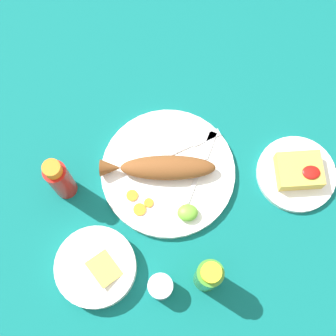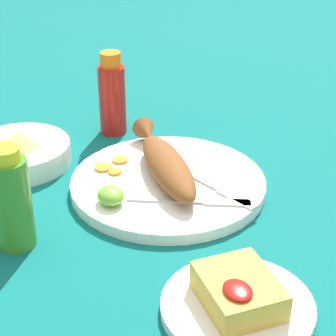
{
  "view_description": "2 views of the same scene",
  "coord_description": "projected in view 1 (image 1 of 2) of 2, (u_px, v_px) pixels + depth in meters",
  "views": [
    {
      "loc": [
        -0.02,
        -0.33,
        1.04
      ],
      "look_at": [
        0.0,
        0.0,
        0.04
      ],
      "focal_mm": 50.0,
      "sensor_mm": 36.0,
      "label": 1
    },
    {
      "loc": [
        0.78,
        -0.29,
        0.5
      ],
      "look_at": [
        0.0,
        0.0,
        0.04
      ],
      "focal_mm": 65.0,
      "sensor_mm": 36.0,
      "label": 2
    }
  ],
  "objects": [
    {
      "name": "ground_plane",
      "position": [
        168.0,
        173.0,
        1.1
      ],
      "size": [
        4.0,
        4.0,
        0.0
      ],
      "primitive_type": "plane",
      "color": "#0C605B"
    },
    {
      "name": "main_plate",
      "position": [
        168.0,
        172.0,
        1.09
      ],
      "size": [
        0.31,
        0.31,
        0.02
      ],
      "primitive_type": "cylinder",
      "color": "white",
      "rests_on": "ground_plane"
    },
    {
      "name": "fried_fish",
      "position": [
        161.0,
        168.0,
        1.06
      ],
      "size": [
        0.26,
        0.07,
        0.04
      ],
      "rotation": [
        0.0,
        0.0,
        -0.06
      ],
      "color": "brown",
      "rests_on": "main_plate"
    },
    {
      "name": "fork_near",
      "position": [
        189.0,
        145.0,
        1.1
      ],
      "size": [
        0.18,
        0.08,
        0.0
      ],
      "rotation": [
        0.0,
        0.0,
        6.67
      ],
      "color": "silver",
      "rests_on": "main_plate"
    },
    {
      "name": "fork_far",
      "position": [
        202.0,
        162.0,
        1.08
      ],
      "size": [
        0.09,
        0.17,
        0.0
      ],
      "rotation": [
        0.0,
        0.0,
        7.42
      ],
      "color": "silver",
      "rests_on": "main_plate"
    },
    {
      "name": "carrot_slice_near",
      "position": [
        132.0,
        196.0,
        1.06
      ],
      "size": [
        0.03,
        0.03,
        0.0
      ],
      "primitive_type": "cylinder",
      "color": "orange",
      "rests_on": "main_plate"
    },
    {
      "name": "carrot_slice_mid",
      "position": [
        140.0,
        209.0,
        1.05
      ],
      "size": [
        0.03,
        0.03,
        0.0
      ],
      "primitive_type": "cylinder",
      "color": "orange",
      "rests_on": "main_plate"
    },
    {
      "name": "carrot_slice_far",
      "position": [
        149.0,
        203.0,
        1.05
      ],
      "size": [
        0.02,
        0.02,
        0.0
      ],
      "primitive_type": "cylinder",
      "color": "orange",
      "rests_on": "main_plate"
    },
    {
      "name": "lime_wedge_main",
      "position": [
        188.0,
        213.0,
        1.03
      ],
      "size": [
        0.05,
        0.04,
        0.03
      ],
      "primitive_type": "ellipsoid",
      "color": "#6BB233",
      "rests_on": "main_plate"
    },
    {
      "name": "hot_sauce_bottle_red",
      "position": [
        60.0,
        179.0,
        1.01
      ],
      "size": [
        0.05,
        0.05,
        0.16
      ],
      "color": "#B21914",
      "rests_on": "ground_plane"
    },
    {
      "name": "hot_sauce_bottle_green",
      "position": [
        208.0,
        276.0,
        0.95
      ],
      "size": [
        0.05,
        0.05,
        0.15
      ],
      "color": "#3D8428",
      "rests_on": "ground_plane"
    },
    {
      "name": "salt_cup",
      "position": [
        161.0,
        287.0,
        0.99
      ],
      "size": [
        0.05,
        0.05,
        0.06
      ],
      "color": "silver",
      "rests_on": "ground_plane"
    },
    {
      "name": "side_plate_fries",
      "position": [
        296.0,
        174.0,
        1.09
      ],
      "size": [
        0.18,
        0.18,
        0.01
      ],
      "primitive_type": "cylinder",
      "color": "white",
      "rests_on": "ground_plane"
    },
    {
      "name": "fries_pile",
      "position": [
        299.0,
        171.0,
        1.06
      ],
      "size": [
        0.1,
        0.08,
        0.04
      ],
      "color": "gold",
      "rests_on": "side_plate_fries"
    },
    {
      "name": "guacamole_bowl",
      "position": [
        96.0,
        267.0,
        1.01
      ],
      "size": [
        0.17,
        0.17,
        0.05
      ],
      "color": "white",
      "rests_on": "ground_plane"
    }
  ]
}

